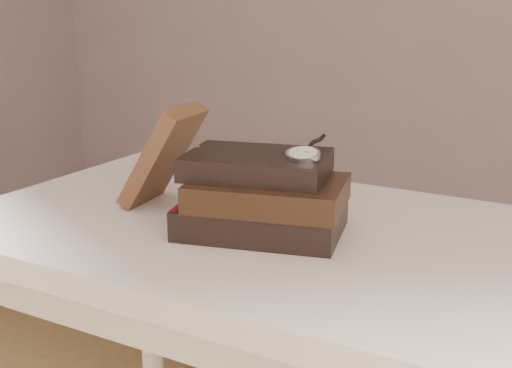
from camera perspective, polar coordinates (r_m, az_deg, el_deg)
The scene contains 5 objects.
table at distance 1.13m, azimuth 1.02°, elevation -7.82°, with size 1.00×0.60×0.75m.
book_stack at distance 1.04m, azimuth 0.55°, elevation -1.05°, with size 0.28×0.22×0.12m.
journal at distance 1.18m, azimuth -7.71°, elevation 2.36°, with size 0.03×0.12×0.19m, color #3E2717.
pocket_watch at distance 1.00m, azimuth 4.00°, elevation 2.52°, with size 0.06×0.16×0.02m.
eyeglasses at distance 1.14m, azimuth -2.62°, elevation 1.03°, with size 0.13×0.14×0.05m.
Camera 1 is at (0.49, -0.56, 1.11)m, focal length 48.22 mm.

